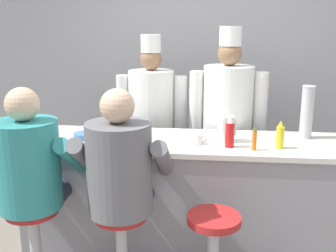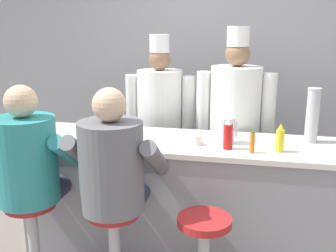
{
  "view_description": "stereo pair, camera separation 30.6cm",
  "coord_description": "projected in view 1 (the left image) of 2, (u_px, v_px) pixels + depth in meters",
  "views": [
    {
      "loc": [
        0.03,
        -2.63,
        1.83
      ],
      "look_at": [
        -0.28,
        0.32,
        1.07
      ],
      "focal_mm": 42.0,
      "sensor_mm": 36.0,
      "label": 1
    },
    {
      "loc": [
        0.34,
        -2.58,
        1.83
      ],
      "look_at": [
        -0.28,
        0.32,
        1.07
      ],
      "focal_mm": 42.0,
      "sensor_mm": 36.0,
      "label": 2
    }
  ],
  "objects": [
    {
      "name": "wall_back",
      "position": [
        207.0,
        70.0,
        4.4
      ],
      "size": [
        10.0,
        0.06,
        2.7
      ],
      "color": "#99999E",
      "rests_on": "ground_plane"
    },
    {
      "name": "diner_counter",
      "position": [
        203.0,
        196.0,
        3.22
      ],
      "size": [
        2.91,
        0.71,
        0.95
      ],
      "color": "gray",
      "rests_on": "ground_plane"
    },
    {
      "name": "ketchup_bottle_red",
      "position": [
        230.0,
        132.0,
        2.91
      ],
      "size": [
        0.07,
        0.07,
        0.24
      ],
      "color": "red",
      "rests_on": "diner_counter"
    },
    {
      "name": "mustard_bottle_yellow",
      "position": [
        280.0,
        135.0,
        2.89
      ],
      "size": [
        0.06,
        0.06,
        0.21
      ],
      "color": "yellow",
      "rests_on": "diner_counter"
    },
    {
      "name": "hot_sauce_bottle_orange",
      "position": [
        254.0,
        140.0,
        2.84
      ],
      "size": [
        0.03,
        0.03,
        0.16
      ],
      "color": "orange",
      "rests_on": "diner_counter"
    },
    {
      "name": "water_pitcher_clear",
      "position": [
        226.0,
        129.0,
        3.06
      ],
      "size": [
        0.15,
        0.13,
        0.2
      ],
      "color": "silver",
      "rests_on": "diner_counter"
    },
    {
      "name": "breakfast_plate",
      "position": [
        105.0,
        141.0,
        3.03
      ],
      "size": [
        0.24,
        0.24,
        0.05
      ],
      "color": "white",
      "rests_on": "diner_counter"
    },
    {
      "name": "cereal_bowl",
      "position": [
        84.0,
        136.0,
        3.14
      ],
      "size": [
        0.17,
        0.17,
        0.05
      ],
      "color": "#4C7FB7",
      "rests_on": "diner_counter"
    },
    {
      "name": "coffee_mug_white",
      "position": [
        198.0,
        139.0,
        3.0
      ],
      "size": [
        0.12,
        0.08,
        0.08
      ],
      "color": "white",
      "rests_on": "diner_counter"
    },
    {
      "name": "cup_stack_steel",
      "position": [
        307.0,
        112.0,
        3.12
      ],
      "size": [
        0.1,
        0.1,
        0.42
      ],
      "color": "#B7BABF",
      "rests_on": "diner_counter"
    },
    {
      "name": "diner_seated_teal",
      "position": [
        31.0,
        169.0,
        2.67
      ],
      "size": [
        0.65,
        0.64,
        1.45
      ],
      "color": "#B2B5BA",
      "rests_on": "ground_plane"
    },
    {
      "name": "diner_seated_grey",
      "position": [
        121.0,
        173.0,
        2.61
      ],
      "size": [
        0.65,
        0.64,
        1.46
      ],
      "color": "#B2B5BA",
      "rests_on": "ground_plane"
    },
    {
      "name": "empty_stool_round",
      "position": [
        213.0,
        244.0,
        2.62
      ],
      "size": [
        0.36,
        0.36,
        0.63
      ],
      "color": "#B2B5BA",
      "rests_on": "ground_plane"
    },
    {
      "name": "cook_in_whites_near",
      "position": [
        152.0,
        117.0,
        3.85
      ],
      "size": [
        0.69,
        0.44,
        1.76
      ],
      "color": "#232328",
      "rests_on": "ground_plane"
    },
    {
      "name": "cook_in_whites_far",
      "position": [
        227.0,
        117.0,
        3.66
      ],
      "size": [
        0.72,
        0.46,
        1.83
      ],
      "color": "#232328",
      "rests_on": "ground_plane"
    }
  ]
}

